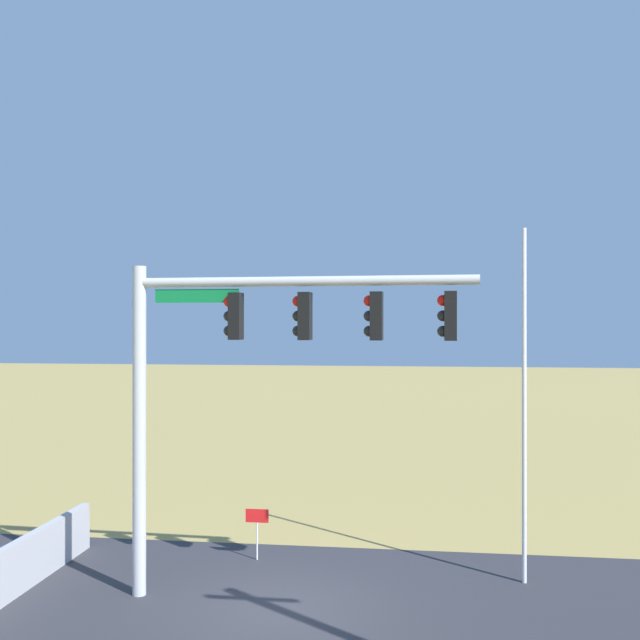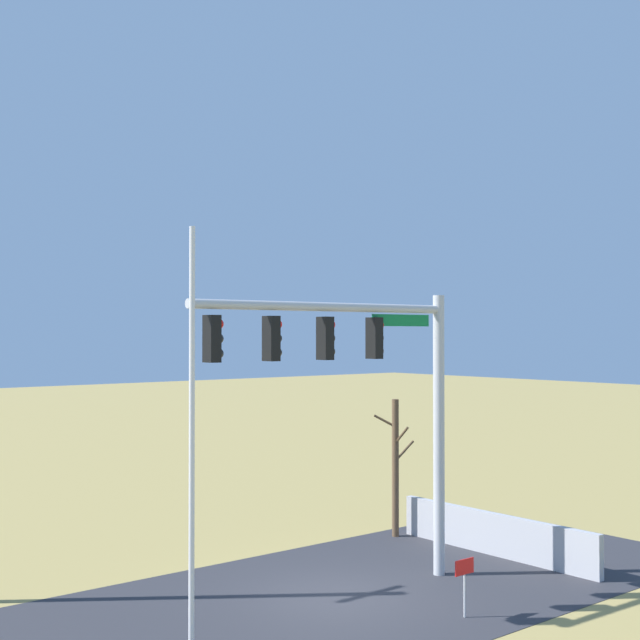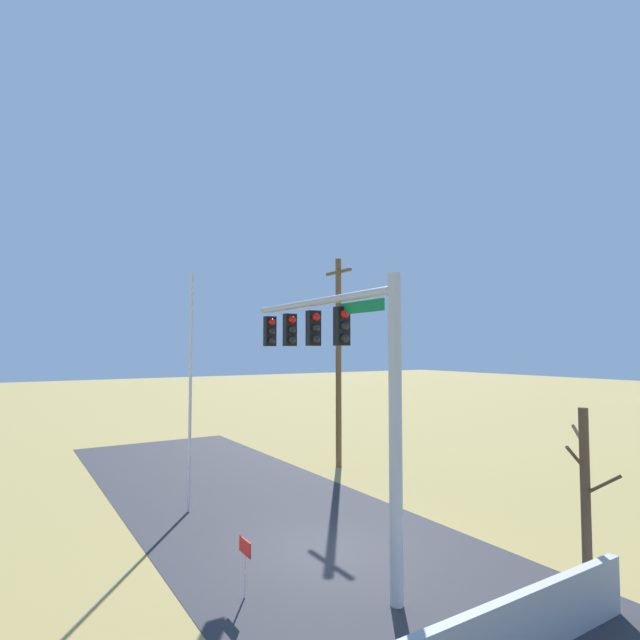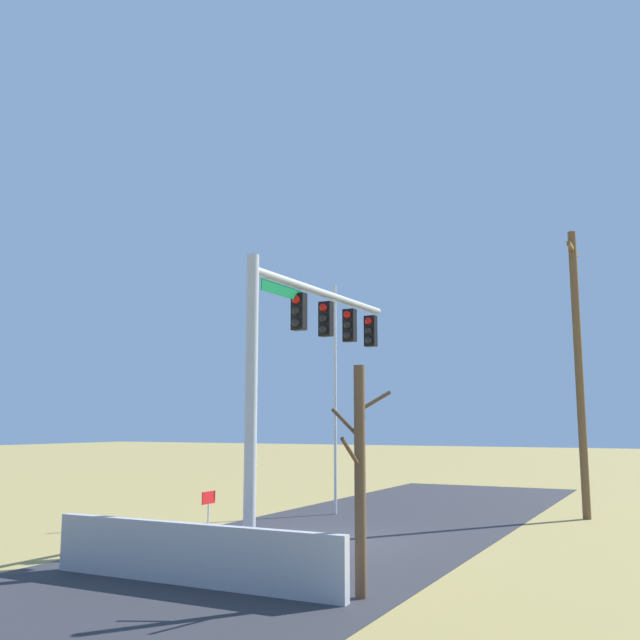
{
  "view_description": "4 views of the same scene",
  "coord_description": "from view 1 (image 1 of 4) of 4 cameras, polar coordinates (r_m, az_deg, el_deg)",
  "views": [
    {
      "loc": [
        -2.62,
        14.34,
        5.71
      ],
      "look_at": [
        -0.85,
        0.65,
        5.75
      ],
      "focal_mm": 40.95,
      "sensor_mm": 36.0,
      "label": 1
    },
    {
      "loc": [
        -12.65,
        -14.78,
        5.92
      ],
      "look_at": [
        -0.16,
        0.39,
        6.24
      ],
      "focal_mm": 48.28,
      "sensor_mm": 36.0,
      "label": 2
    },
    {
      "loc": [
        11.19,
        -7.29,
        5.28
      ],
      "look_at": [
        -0.61,
        0.19,
        6.07
      ],
      "focal_mm": 28.18,
      "sensor_mm": 36.0,
      "label": 3
    },
    {
      "loc": [
        16.59,
        8.31,
        2.95
      ],
      "look_at": [
        -1.25,
        -0.72,
        5.95
      ],
      "focal_mm": 39.29,
      "sensor_mm": 36.0,
      "label": 4
    }
  ],
  "objects": [
    {
      "name": "flagpole",
      "position": [
        16.65,
        15.67,
        -6.44
      ],
      "size": [
        0.1,
        0.1,
        7.77
      ],
      "primitive_type": "cylinder",
      "color": "silver",
      "rests_on": "ground_plane"
    },
    {
      "name": "sidewalk_corner",
      "position": [
        17.06,
        -17.27,
        -19.68
      ],
      "size": [
        6.0,
        6.0,
        0.01
      ],
      "primitive_type": "cube",
      "color": "#B7B5AD",
      "rests_on": "ground_plane"
    },
    {
      "name": "retaining_fence",
      "position": [
        17.28,
        -22.59,
        -17.47
      ],
      "size": [
        0.2,
        6.43,
        1.12
      ],
      "primitive_type": "cube",
      "color": "#A8A8AD",
      "rests_on": "ground_plane"
    },
    {
      "name": "signal_mast",
      "position": [
        14.94,
        -5.96,
        -2.93
      ],
      "size": [
        7.1,
        0.6,
        6.88
      ],
      "color": "#B2B5BA",
      "rests_on": "ground_plane"
    },
    {
      "name": "open_sign",
      "position": [
        18.18,
        -4.94,
        -15.47
      ],
      "size": [
        0.56,
        0.04,
        1.22
      ],
      "color": "silver",
      "rests_on": "ground_plane"
    },
    {
      "name": "ground_plane",
      "position": [
        15.65,
        -2.98,
        -21.54
      ],
      "size": [
        160.0,
        160.0,
        0.0
      ],
      "primitive_type": "plane",
      "color": "#9E894C"
    },
    {
      "name": "road_surface",
      "position": [
        15.49,
        12.89,
        -21.75
      ],
      "size": [
        28.0,
        8.0,
        0.01
      ],
      "primitive_type": "cube",
      "color": "#2D2D33",
      "rests_on": "ground_plane"
    }
  ]
}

